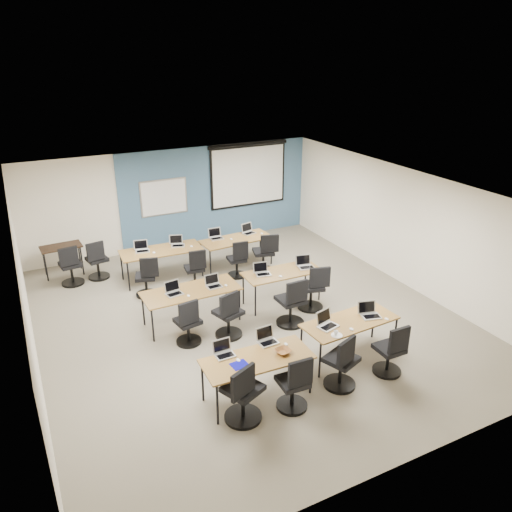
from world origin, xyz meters
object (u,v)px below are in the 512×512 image
task_chair_8 (147,280)px  spare_chair_b (71,269)px  laptop_4 (174,291)px  utility_table (61,250)px  laptop_2 (326,322)px  task_chair_6 (292,306)px  task_chair_11 (265,256)px  laptop_5 (213,284)px  training_table_back_right (236,240)px  laptop_6 (262,271)px  training_table_back_left (161,252)px  laptop_8 (142,248)px  whiteboard (164,197)px  laptop_3 (369,313)px  task_chair_7 (313,291)px  task_chair_2 (342,366)px  task_chair_0 (243,397)px  laptop_1 (267,339)px  laptop_9 (177,243)px  projector_screen (248,172)px  training_table_mid_right (282,274)px  task_chair_3 (391,354)px  training_table_front_left (257,361)px  laptop_11 (248,231)px  training_table_front_right (350,323)px  laptop_7 (305,264)px  task_chair_9 (196,272)px  task_chair_1 (294,387)px  training_table_mid_left (191,292)px  task_chair_4 (188,326)px  spare_chair_a (97,263)px  task_chair_5 (229,318)px  laptop_10 (216,236)px  task_chair_10 (238,262)px

task_chair_8 → spare_chair_b: (-1.42, 1.36, 0.02)m
laptop_4 → utility_table: 3.93m
laptop_2 → task_chair_6: (0.11, 1.35, -0.36)m
task_chair_11 → laptop_5: bearing=-126.1°
training_table_back_right → laptop_6: (-0.38, -2.14, 0.11)m
training_table_back_left → laptop_8: laptop_8 is taller
whiteboard → task_chair_6: 5.31m
laptop_3 → task_chair_7: bearing=106.1°
laptop_2 → task_chair_11: 3.94m
task_chair_8 → task_chair_2: bearing=-49.2°
task_chair_0 → laptop_3: bearing=-9.9°
laptop_1 → laptop_6: same height
laptop_1 → task_chair_2: 1.29m
task_chair_6 → laptop_9: task_chair_6 is taller
projector_screen → training_table_mid_right: (-1.22, -4.16, -1.20)m
whiteboard → task_chair_3: whiteboard is taller
training_table_front_left → laptop_11: laptop_11 is taller
laptop_8 → spare_chair_b: spare_chair_b is taller
training_table_front_right → spare_chair_b: bearing=123.7°
laptop_7 → training_table_front_right: bearing=-90.4°
training_table_front_left → laptop_2: size_ratio=5.07×
laptop_8 → task_chair_9: size_ratio=0.34×
task_chair_1 → laptop_8: size_ratio=3.01×
whiteboard → training_table_mid_left: bearing=-100.5°
task_chair_4 → task_chair_0: bearing=-99.2°
laptop_4 → laptop_5: laptop_4 is taller
spare_chair_a → laptop_9: bearing=-27.5°
training_table_mid_right → task_chair_11: (0.40, 1.56, -0.26)m
task_chair_2 → task_chair_8: size_ratio=1.04×
training_table_front_right → laptop_6: laptop_6 is taller
task_chair_6 → task_chair_9: task_chair_6 is taller
task_chair_5 → laptop_11: task_chair_5 is taller
laptop_11 → laptop_8: bearing=166.0°
training_table_mid_right → training_table_back_left: 3.06m
projector_screen → training_table_mid_left: (-3.27, -4.11, -1.20)m
training_table_back_right → laptop_2: bearing=-98.2°
training_table_mid_right → spare_chair_b: 4.94m
training_table_front_left → task_chair_2: size_ratio=1.71×
task_chair_5 → laptop_10: 3.47m
projector_screen → spare_chair_a: 4.94m
whiteboard → projector_screen: size_ratio=0.53×
laptop_3 → task_chair_7: task_chair_7 is taller
task_chair_2 → task_chair_10: size_ratio=1.07×
task_chair_8 → laptop_8: bearing=97.8°
training_table_mid_right → laptop_7: bearing=-0.4°
task_chair_11 → spare_chair_b: bearing=178.3°
laptop_2 → task_chair_6: size_ratio=0.33×
task_chair_11 → task_chair_10: bearing=-167.1°
laptop_3 → laptop_4: (-2.86, 2.40, -0.00)m
laptop_1 → task_chair_11: 4.32m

